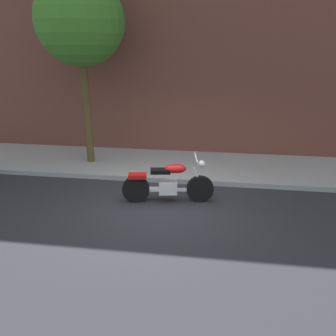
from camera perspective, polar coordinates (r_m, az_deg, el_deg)
ground_plane at (r=8.41m, az=-1.12°, el=-6.33°), size 60.00×60.00×0.00m
sidewalk at (r=10.90m, az=1.22°, el=0.45°), size 20.54×2.64×0.14m
building_facade at (r=11.87m, az=2.44°, el=25.84°), size 20.54×0.50×9.84m
motorcycle at (r=8.47m, az=-0.01°, el=-2.61°), size 2.23×0.72×1.16m
street_tree at (r=10.75m, az=-14.23°, el=22.23°), size 2.50×2.50×5.51m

